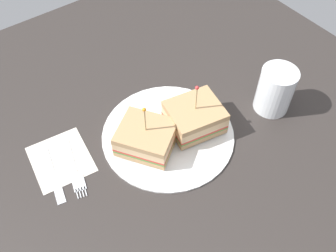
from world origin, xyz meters
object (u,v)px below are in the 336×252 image
object	(u,v)px
sandwich_half_front	(195,117)
fork	(76,174)
plate	(168,134)
knife	(54,177)
drink_glass	(275,92)
sandwich_half_back	(146,137)
napkin	(61,159)

from	to	relation	value
sandwich_half_front	fork	world-z (taller)	sandwich_half_front
plate	knife	bearing A→B (deg)	-11.71
fork	drink_glass	bearing A→B (deg)	166.84
plate	drink_glass	world-z (taller)	drink_glass
sandwich_half_front	fork	xyz separation A→B (cm)	(23.68, -4.37, -3.23)
drink_glass	knife	xyz separation A→B (cm)	(43.51, -11.15, -4.12)
sandwich_half_front	drink_glass	world-z (taller)	sandwich_half_front
sandwich_half_back	fork	size ratio (longest dim) A/B	0.99
knife	drink_glass	bearing A→B (deg)	165.63
sandwich_half_front	knife	bearing A→B (deg)	-12.78
sandwich_half_back	fork	distance (cm)	14.18
plate	sandwich_half_front	distance (cm)	6.14
sandwich_half_back	drink_glass	size ratio (longest dim) A/B	1.35
plate	fork	size ratio (longest dim) A/B	1.96
sandwich_half_front	sandwich_half_back	distance (cm)	10.24
plate	sandwich_half_back	xyz separation A→B (cm)	(4.97, -0.10, 2.79)
knife	plate	bearing A→B (deg)	168.29
plate	sandwich_half_back	bearing A→B (deg)	-1.15
sandwich_half_front	napkin	bearing A→B (deg)	-20.05
sandwich_half_front	napkin	world-z (taller)	sandwich_half_front
drink_glass	sandwich_half_front	bearing A→B (deg)	-16.95
plate	sandwich_half_back	distance (cm)	5.69
plate	knife	world-z (taller)	plate
sandwich_half_back	knife	bearing A→B (deg)	-14.67
sandwich_half_front	knife	distance (cm)	28.00
sandwich_half_back	fork	bearing A→B (deg)	-11.14
plate	knife	distance (cm)	22.46
sandwich_half_back	napkin	size ratio (longest dim) A/B	1.14
drink_glass	knife	distance (cm)	45.11
napkin	drink_glass	bearing A→B (deg)	161.18
knife	sandwich_half_front	bearing A→B (deg)	167.22
napkin	fork	xyz separation A→B (cm)	(-0.79, 4.56, 0.10)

